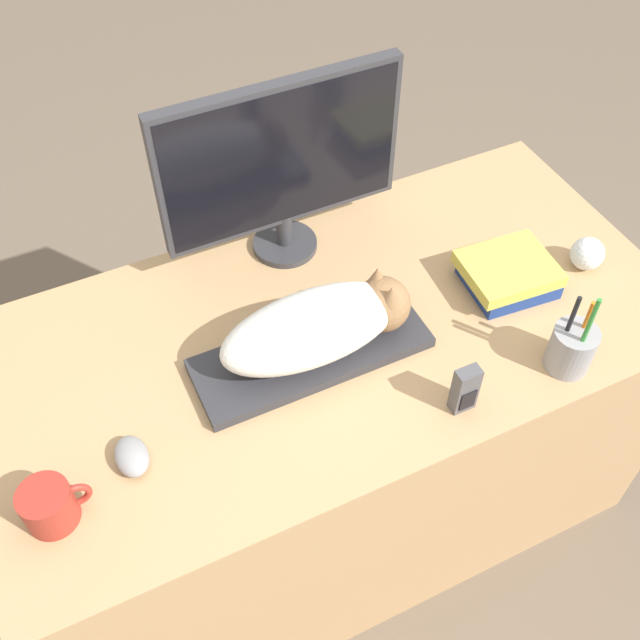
{
  "coord_description": "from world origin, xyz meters",
  "views": [
    {
      "loc": [
        -0.45,
        -0.52,
        1.95
      ],
      "look_at": [
        -0.04,
        0.35,
        0.82
      ],
      "focal_mm": 42.0,
      "sensor_mm": 36.0,
      "label": 1
    }
  ],
  "objects_px": {
    "monitor": "(281,162)",
    "baseball": "(587,254)",
    "cat": "(323,324)",
    "pen_cup": "(572,348)",
    "phone": "(465,390)",
    "keyboard": "(311,353)",
    "computer_mouse": "(132,456)",
    "book_stack": "(508,274)",
    "coffee_mug": "(50,506)"
  },
  "relations": [
    {
      "from": "monitor",
      "to": "baseball",
      "type": "xyz_separation_m",
      "value": [
        0.58,
        -0.34,
        -0.2
      ]
    },
    {
      "from": "cat",
      "to": "pen_cup",
      "type": "relative_size",
      "value": 1.86
    },
    {
      "from": "phone",
      "to": "baseball",
      "type": "bearing_deg",
      "value": 24.17
    },
    {
      "from": "keyboard",
      "to": "pen_cup",
      "type": "bearing_deg",
      "value": -27.79
    },
    {
      "from": "monitor",
      "to": "computer_mouse",
      "type": "xyz_separation_m",
      "value": [
        -0.47,
        -0.39,
        -0.22
      ]
    },
    {
      "from": "computer_mouse",
      "to": "phone",
      "type": "bearing_deg",
      "value": -14.4
    },
    {
      "from": "monitor",
      "to": "baseball",
      "type": "bearing_deg",
      "value": -30.65
    },
    {
      "from": "baseball",
      "to": "book_stack",
      "type": "xyz_separation_m",
      "value": [
        -0.19,
        0.03,
        -0.0
      ]
    },
    {
      "from": "monitor",
      "to": "pen_cup",
      "type": "height_order",
      "value": "monitor"
    },
    {
      "from": "monitor",
      "to": "coffee_mug",
      "type": "relative_size",
      "value": 4.43
    },
    {
      "from": "keyboard",
      "to": "monitor",
      "type": "bearing_deg",
      "value": 75.35
    },
    {
      "from": "pen_cup",
      "to": "cat",
      "type": "bearing_deg",
      "value": 150.71
    },
    {
      "from": "cat",
      "to": "coffee_mug",
      "type": "height_order",
      "value": "cat"
    },
    {
      "from": "computer_mouse",
      "to": "phone",
      "type": "xyz_separation_m",
      "value": [
        0.6,
        -0.15,
        0.04
      ]
    },
    {
      "from": "book_stack",
      "to": "phone",
      "type": "bearing_deg",
      "value": -138.79
    },
    {
      "from": "cat",
      "to": "pen_cup",
      "type": "bearing_deg",
      "value": -29.29
    },
    {
      "from": "phone",
      "to": "cat",
      "type": "bearing_deg",
      "value": 127.84
    },
    {
      "from": "phone",
      "to": "book_stack",
      "type": "relative_size",
      "value": 0.55
    },
    {
      "from": "pen_cup",
      "to": "phone",
      "type": "distance_m",
      "value": 0.24
    },
    {
      "from": "pen_cup",
      "to": "book_stack",
      "type": "relative_size",
      "value": 1.06
    },
    {
      "from": "phone",
      "to": "monitor",
      "type": "bearing_deg",
      "value": 102.96
    },
    {
      "from": "phone",
      "to": "book_stack",
      "type": "bearing_deg",
      "value": 41.21
    },
    {
      "from": "cat",
      "to": "coffee_mug",
      "type": "relative_size",
      "value": 3.35
    },
    {
      "from": "computer_mouse",
      "to": "phone",
      "type": "height_order",
      "value": "phone"
    },
    {
      "from": "baseball",
      "to": "cat",
      "type": "bearing_deg",
      "value": 177.35
    },
    {
      "from": "cat",
      "to": "monitor",
      "type": "relative_size",
      "value": 0.76
    },
    {
      "from": "cat",
      "to": "baseball",
      "type": "relative_size",
      "value": 5.37
    },
    {
      "from": "cat",
      "to": "book_stack",
      "type": "bearing_deg",
      "value": -0.36
    },
    {
      "from": "computer_mouse",
      "to": "book_stack",
      "type": "bearing_deg",
      "value": 5.01
    },
    {
      "from": "keyboard",
      "to": "computer_mouse",
      "type": "distance_m",
      "value": 0.4
    },
    {
      "from": "keyboard",
      "to": "phone",
      "type": "distance_m",
      "value": 0.31
    },
    {
      "from": "monitor",
      "to": "book_stack",
      "type": "xyz_separation_m",
      "value": [
        0.39,
        -0.31,
        -0.21
      ]
    },
    {
      "from": "keyboard",
      "to": "cat",
      "type": "relative_size",
      "value": 1.2
    },
    {
      "from": "pen_cup",
      "to": "book_stack",
      "type": "xyz_separation_m",
      "value": [
        0.02,
        0.23,
        -0.02
      ]
    },
    {
      "from": "cat",
      "to": "keyboard",
      "type": "bearing_deg",
      "value": 180.0
    },
    {
      "from": "coffee_mug",
      "to": "pen_cup",
      "type": "xyz_separation_m",
      "value": [
        0.99,
        -0.11,
        0.01
      ]
    },
    {
      "from": "baseball",
      "to": "book_stack",
      "type": "relative_size",
      "value": 0.37
    },
    {
      "from": "computer_mouse",
      "to": "baseball",
      "type": "distance_m",
      "value": 1.05
    },
    {
      "from": "coffee_mug",
      "to": "book_stack",
      "type": "relative_size",
      "value": 0.59
    },
    {
      "from": "phone",
      "to": "book_stack",
      "type": "xyz_separation_m",
      "value": [
        0.26,
        0.23,
        -0.02
      ]
    },
    {
      "from": "phone",
      "to": "book_stack",
      "type": "height_order",
      "value": "phone"
    },
    {
      "from": "keyboard",
      "to": "baseball",
      "type": "distance_m",
      "value": 0.66
    },
    {
      "from": "coffee_mug",
      "to": "baseball",
      "type": "height_order",
      "value": "coffee_mug"
    },
    {
      "from": "monitor",
      "to": "phone",
      "type": "relative_size",
      "value": 4.79
    },
    {
      "from": "monitor",
      "to": "computer_mouse",
      "type": "bearing_deg",
      "value": -140.43
    },
    {
      "from": "keyboard",
      "to": "monitor",
      "type": "xyz_separation_m",
      "value": [
        0.08,
        0.31,
        0.23
      ]
    },
    {
      "from": "computer_mouse",
      "to": "book_stack",
      "type": "height_order",
      "value": "book_stack"
    },
    {
      "from": "book_stack",
      "to": "computer_mouse",
      "type": "bearing_deg",
      "value": -174.99
    },
    {
      "from": "cat",
      "to": "pen_cup",
      "type": "xyz_separation_m",
      "value": [
        0.42,
        -0.24,
        -0.04
      ]
    },
    {
      "from": "monitor",
      "to": "phone",
      "type": "bearing_deg",
      "value": -77.04
    }
  ]
}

